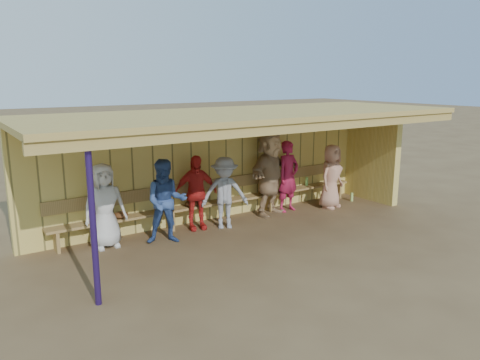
# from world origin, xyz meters

# --- Properties ---
(ground) EXTENTS (90.00, 90.00, 0.00)m
(ground) POSITION_xyz_m (0.00, 0.00, 0.00)
(ground) COLOR brown
(ground) RESTS_ON ground
(player_b) EXTENTS (0.80, 0.53, 1.62)m
(player_b) POSITION_xyz_m (-2.75, 0.81, 0.81)
(player_b) COLOR silver
(player_b) RESTS_ON ground
(player_c) EXTENTS (0.99, 0.90, 1.65)m
(player_c) POSITION_xyz_m (-1.68, 0.39, 0.83)
(player_c) COLOR #324D89
(player_c) RESTS_ON ground
(player_d) EXTENTS (0.99, 0.56, 1.59)m
(player_d) POSITION_xyz_m (-0.81, 0.81, 0.79)
(player_d) COLOR red
(player_d) RESTS_ON ground
(player_e) EXTENTS (1.14, 0.93, 1.54)m
(player_e) POSITION_xyz_m (-0.26, 0.54, 0.77)
(player_e) COLOR gray
(player_e) RESTS_ON ground
(player_f) EXTENTS (1.93, 1.21, 1.98)m
(player_f) POSITION_xyz_m (1.15, 0.81, 0.99)
(player_f) COLOR tan
(player_f) RESTS_ON ground
(player_g) EXTENTS (0.67, 0.49, 1.69)m
(player_g) POSITION_xyz_m (1.70, 0.81, 0.85)
(player_g) COLOR #AC1B41
(player_g) RESTS_ON ground
(player_h) EXTENTS (0.87, 0.68, 1.57)m
(player_h) POSITION_xyz_m (2.75, 0.44, 0.79)
(player_h) COLOR tan
(player_h) RESTS_ON ground
(dugout_structure) EXTENTS (8.80, 3.20, 2.50)m
(dugout_structure) POSITION_xyz_m (0.39, 0.69, 1.69)
(dugout_structure) COLOR #D8BE5C
(dugout_structure) RESTS_ON ground
(bench) EXTENTS (7.60, 0.34, 0.93)m
(bench) POSITION_xyz_m (0.00, 1.12, 0.53)
(bench) COLOR #9F7D44
(bench) RESTS_ON ground
(dugout_equipment) EXTENTS (6.21, 0.62, 0.80)m
(dugout_equipment) POSITION_xyz_m (-0.39, 0.99, 0.49)
(dugout_equipment) COLOR orange
(dugout_equipment) RESTS_ON ground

